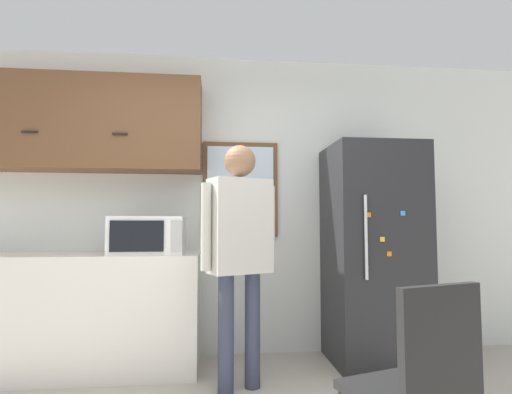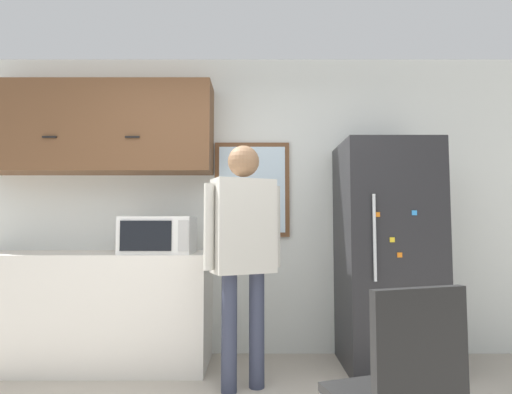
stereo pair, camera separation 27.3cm
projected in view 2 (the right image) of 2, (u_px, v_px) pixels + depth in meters
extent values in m
cube|color=silver|center=(236.00, 203.00, 3.68)|extent=(6.00, 0.06, 2.70)
cube|color=silver|center=(86.00, 309.00, 3.28)|extent=(1.98, 0.62, 0.92)
cube|color=brown|center=(98.00, 128.00, 3.52)|extent=(1.98, 0.35, 0.79)
cube|color=black|center=(47.00, 137.00, 3.32)|extent=(0.12, 0.01, 0.01)
cube|color=black|center=(130.00, 137.00, 3.32)|extent=(0.12, 0.01, 0.01)
cube|color=white|center=(157.00, 235.00, 3.22)|extent=(0.56, 0.38, 0.30)
cube|color=black|center=(144.00, 236.00, 3.03)|extent=(0.39, 0.01, 0.23)
cube|color=#B2B2B2|center=(181.00, 236.00, 3.03)|extent=(0.08, 0.01, 0.24)
cylinder|color=#33384C|center=(227.00, 332.00, 2.77)|extent=(0.11, 0.11, 0.81)
cylinder|color=#33384C|center=(255.00, 329.00, 2.85)|extent=(0.11, 0.11, 0.81)
cube|color=beige|center=(242.00, 226.00, 2.86)|extent=(0.49, 0.37, 0.67)
sphere|color=#8C6647|center=(242.00, 161.00, 2.89)|extent=(0.23, 0.23, 0.23)
cylinder|color=beige|center=(207.00, 226.00, 2.76)|extent=(0.07, 0.07, 0.60)
cylinder|color=beige|center=(274.00, 226.00, 2.96)|extent=(0.07, 0.07, 0.60)
cube|color=#232326|center=(385.00, 254.00, 3.28)|extent=(0.74, 0.69, 1.82)
cylinder|color=silver|center=(373.00, 237.00, 2.92)|extent=(0.02, 0.02, 0.64)
cube|color=#338CDB|center=(412.00, 213.00, 2.95)|extent=(0.04, 0.01, 0.04)
cube|color=yellow|center=(390.00, 240.00, 2.94)|extent=(0.04, 0.01, 0.04)
cube|color=orange|center=(375.00, 215.00, 2.95)|extent=(0.04, 0.01, 0.04)
cube|color=orange|center=(398.00, 255.00, 2.93)|extent=(0.04, 0.01, 0.04)
cube|color=black|center=(418.00, 352.00, 1.49)|extent=(0.40, 0.16, 0.48)
cube|color=brown|center=(250.00, 190.00, 3.65)|extent=(0.68, 0.04, 0.86)
cube|color=silver|center=(250.00, 189.00, 3.63)|extent=(0.60, 0.01, 0.78)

